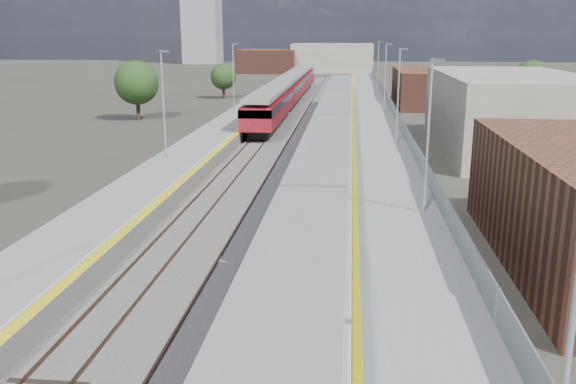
# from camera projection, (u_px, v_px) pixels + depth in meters

# --- Properties ---
(ground) EXTENTS (320.00, 320.00, 0.00)m
(ground) POSITION_uv_depth(u_px,v_px,m) (320.00, 137.00, 58.21)
(ground) COLOR #47443A
(ground) RESTS_ON ground
(ballast_bed) EXTENTS (10.50, 155.00, 0.06)m
(ballast_bed) POSITION_uv_depth(u_px,v_px,m) (299.00, 132.00, 60.83)
(ballast_bed) COLOR #565451
(ballast_bed) RESTS_ON ground
(tracks) EXTENTS (8.96, 160.00, 0.17)m
(tracks) POSITION_uv_depth(u_px,v_px,m) (306.00, 129.00, 62.36)
(tracks) COLOR #4C3323
(tracks) RESTS_ON ground
(platform_right) EXTENTS (4.70, 155.00, 8.52)m
(platform_right) POSITION_uv_depth(u_px,v_px,m) (375.00, 128.00, 59.95)
(platform_right) COLOR slate
(platform_right) RESTS_ON ground
(platform_left) EXTENTS (4.30, 155.00, 8.52)m
(platform_left) POSITION_uv_depth(u_px,v_px,m) (232.00, 126.00, 61.36)
(platform_left) COLOR slate
(platform_left) RESTS_ON ground
(buildings) EXTENTS (72.00, 185.50, 40.00)m
(buildings) POSITION_uv_depth(u_px,v_px,m) (263.00, 28.00, 142.53)
(buildings) COLOR brown
(buildings) RESTS_ON ground
(green_train) EXTENTS (3.03, 84.13, 3.33)m
(green_train) POSITION_uv_depth(u_px,v_px,m) (331.00, 138.00, 43.61)
(green_train) COLOR black
(green_train) RESTS_ON ground
(red_train) EXTENTS (3.04, 61.54, 3.83)m
(red_train) POSITION_uv_depth(u_px,v_px,m) (290.00, 89.00, 83.08)
(red_train) COLOR black
(red_train) RESTS_ON ground
(tree_b) EXTENTS (4.94, 4.94, 6.69)m
(tree_b) POSITION_uv_depth(u_px,v_px,m) (137.00, 83.00, 68.30)
(tree_b) COLOR #382619
(tree_b) RESTS_ON ground
(tree_c) EXTENTS (3.84, 3.84, 5.20)m
(tree_c) POSITION_uv_depth(u_px,v_px,m) (223.00, 77.00, 91.16)
(tree_c) COLOR #382619
(tree_c) RESTS_ON ground
(tree_d) EXTENTS (4.99, 4.99, 6.77)m
(tree_d) POSITION_uv_depth(u_px,v_px,m) (531.00, 84.00, 66.59)
(tree_d) COLOR #382619
(tree_d) RESTS_ON ground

